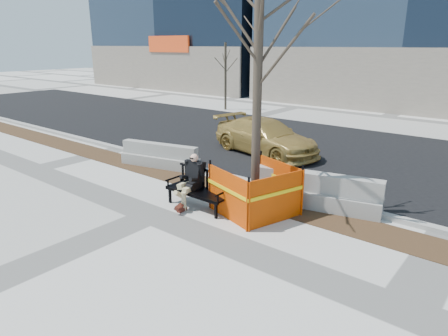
{
  "coord_description": "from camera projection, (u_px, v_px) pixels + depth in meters",
  "views": [
    {
      "loc": [
        7.37,
        -6.2,
        4.21
      ],
      "look_at": [
        0.99,
        1.71,
        1.04
      ],
      "focal_mm": 32.04,
      "sensor_mm": 36.0,
      "label": 1
    }
  ],
  "objects": [
    {
      "name": "sedan",
      "position": [
        265.0,
        153.0,
        16.04
      ],
      "size": [
        5.02,
        2.85,
        1.37
      ],
      "primitive_type": "imported",
      "rotation": [
        0.0,
        0.0,
        1.36
      ],
      "color": "#B08D40",
      "rests_on": "ground"
    },
    {
      "name": "curb",
      "position": [
        236.0,
        178.0,
        12.9
      ],
      "size": [
        60.0,
        0.25,
        0.12
      ],
      "primitive_type": "cube",
      "color": "#9E9B93",
      "rests_on": "ground"
    },
    {
      "name": "asphalt_street",
      "position": [
        311.0,
        148.0,
        16.82
      ],
      "size": [
        60.0,
        10.4,
        0.01
      ],
      "primitive_type": "cube",
      "color": "black",
      "rests_on": "ground"
    },
    {
      "name": "jersey_barrier_right",
      "position": [
        315.0,
        207.0,
        10.79
      ],
      "size": [
        3.44,
        1.42,
        0.97
      ],
      "primitive_type": null,
      "rotation": [
        0.0,
        0.0,
        0.23
      ],
      "color": "gray",
      "rests_on": "ground"
    },
    {
      "name": "ground",
      "position": [
        152.0,
        215.0,
        10.28
      ],
      "size": [
        120.0,
        120.0,
        0.0
      ],
      "primitive_type": "plane",
      "color": "beige",
      "rests_on": "ground"
    },
    {
      "name": "jersey_barrier_left",
      "position": [
        160.0,
        167.0,
        14.32
      ],
      "size": [
        3.05,
        1.27,
        0.86
      ],
      "primitive_type": null,
      "rotation": [
        0.0,
        0.0,
        0.23
      ],
      "color": "gray",
      "rests_on": "ground"
    },
    {
      "name": "tree_fence",
      "position": [
        254.0,
        211.0,
        10.48
      ],
      "size": [
        3.36,
        3.36,
        6.69
      ],
      "primitive_type": null,
      "rotation": [
        0.0,
        0.0,
        -0.31
      ],
      "color": "#F54800",
      "rests_on": "ground"
    },
    {
      "name": "far_tree_left",
      "position": [
        225.0,
        109.0,
        26.82
      ],
      "size": [
        1.8,
        1.8,
        4.65
      ],
      "primitive_type": null,
      "rotation": [
        0.0,
        0.0,
        -0.05
      ],
      "color": "#473D2D",
      "rests_on": "ground"
    },
    {
      "name": "seated_man",
      "position": [
        193.0,
        204.0,
        10.95
      ],
      "size": [
        0.61,
        1.0,
        1.4
      ],
      "primitive_type": null,
      "rotation": [
        0.0,
        0.0,
        -0.01
      ],
      "color": "black",
      "rests_on": "ground"
    },
    {
      "name": "bench",
      "position": [
        198.0,
        207.0,
        10.75
      ],
      "size": [
        1.92,
        0.71,
        1.02
      ],
      "primitive_type": null,
      "rotation": [
        0.0,
        0.0,
        -0.01
      ],
      "color": "black",
      "rests_on": "ground"
    },
    {
      "name": "mulch_strip",
      "position": [
        217.0,
        188.0,
        12.21
      ],
      "size": [
        40.0,
        1.2,
        0.02
      ],
      "primitive_type": "cube",
      "color": "#47301C",
      "rests_on": "ground"
    }
  ]
}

